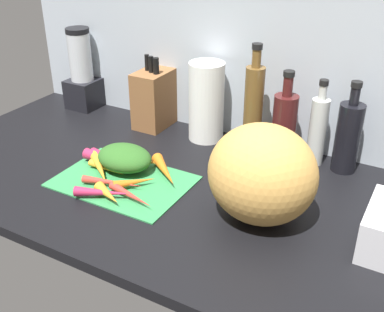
# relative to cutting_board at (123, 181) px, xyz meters

# --- Properties ---
(ground_plane) EXTENTS (1.70, 0.80, 0.03)m
(ground_plane) POSITION_rel_cutting_board_xyz_m (0.16, 0.08, -0.02)
(ground_plane) COLOR black
(wall_back) EXTENTS (1.70, 0.03, 0.60)m
(wall_back) POSITION_rel_cutting_board_xyz_m (0.16, 0.46, 0.30)
(wall_back) COLOR #ADB7C1
(wall_back) RESTS_ON ground_plane
(cutting_board) EXTENTS (0.38, 0.26, 0.01)m
(cutting_board) POSITION_rel_cutting_board_xyz_m (0.00, 0.00, 0.00)
(cutting_board) COLOR #338C4C
(cutting_board) RESTS_ON ground_plane
(carrot_0) EXTENTS (0.13, 0.03, 0.02)m
(carrot_0) POSITION_rel_cutting_board_xyz_m (-0.07, 0.01, 0.01)
(carrot_0) COLOR orange
(carrot_0) RESTS_ON cutting_board
(carrot_1) EXTENTS (0.15, 0.04, 0.04)m
(carrot_1) POSITION_rel_cutting_board_xyz_m (-0.08, 0.06, 0.02)
(carrot_1) COLOR #B2264C
(carrot_1) RESTS_ON cutting_board
(carrot_2) EXTENTS (0.17, 0.04, 0.04)m
(carrot_2) POSITION_rel_cutting_board_xyz_m (-0.09, 0.05, 0.02)
(carrot_2) COLOR #B2264C
(carrot_2) RESTS_ON cutting_board
(carrot_3) EXTENTS (0.16, 0.06, 0.02)m
(carrot_3) POSITION_rel_cutting_board_xyz_m (0.08, -0.07, 0.02)
(carrot_3) COLOR red
(carrot_3) RESTS_ON cutting_board
(carrot_4) EXTENTS (0.16, 0.09, 0.03)m
(carrot_4) POSITION_rel_cutting_board_xyz_m (0.01, -0.10, 0.02)
(carrot_4) COLOR #B2264C
(carrot_4) RESTS_ON cutting_board
(carrot_5) EXTENTS (0.14, 0.13, 0.03)m
(carrot_5) POSITION_rel_cutting_board_xyz_m (0.09, 0.07, 0.02)
(carrot_5) COLOR orange
(carrot_5) RESTS_ON cutting_board
(carrot_6) EXTENTS (0.18, 0.07, 0.02)m
(carrot_6) POSITION_rel_cutting_board_xyz_m (-0.00, -0.04, 0.01)
(carrot_6) COLOR red
(carrot_6) RESTS_ON cutting_board
(carrot_7) EXTENTS (0.10, 0.07, 0.03)m
(carrot_7) POSITION_rel_cutting_board_xyz_m (0.03, -0.10, 0.02)
(carrot_7) COLOR orange
(carrot_7) RESTS_ON cutting_board
(carrot_8) EXTENTS (0.16, 0.03, 0.03)m
(carrot_8) POSITION_rel_cutting_board_xyz_m (-0.01, 0.11, 0.02)
(carrot_8) COLOR orange
(carrot_8) RESTS_ON cutting_board
(carrot_9) EXTENTS (0.10, 0.08, 0.03)m
(carrot_9) POSITION_rel_cutting_board_xyz_m (-0.07, 0.08, 0.02)
(carrot_9) COLOR orange
(carrot_9) RESTS_ON cutting_board
(carrot_10) EXTENTS (0.10, 0.11, 0.03)m
(carrot_10) POSITION_rel_cutting_board_xyz_m (0.05, -0.01, 0.02)
(carrot_10) COLOR orange
(carrot_10) RESTS_ON cutting_board
(carrot_11) EXTENTS (0.15, 0.13, 0.03)m
(carrot_11) POSITION_rel_cutting_board_xyz_m (-0.08, -0.00, 0.02)
(carrot_11) COLOR orange
(carrot_11) RESTS_ON cutting_board
(carrot_greens_pile) EXTENTS (0.17, 0.13, 0.07)m
(carrot_greens_pile) POSITION_rel_cutting_board_xyz_m (-0.03, 0.06, 0.04)
(carrot_greens_pile) COLOR #2D6023
(carrot_greens_pile) RESTS_ON cutting_board
(winter_squash) EXTENTS (0.27, 0.24, 0.25)m
(winter_squash) POSITION_rel_cutting_board_xyz_m (0.41, 0.03, 0.12)
(winter_squash) COLOR gold
(winter_squash) RESTS_ON ground_plane
(knife_block) EXTENTS (0.10, 0.15, 0.26)m
(knife_block) POSITION_rel_cutting_board_xyz_m (-0.14, 0.38, 0.10)
(knife_block) COLOR brown
(knife_block) RESTS_ON ground_plane
(blender_appliance) EXTENTS (0.11, 0.11, 0.31)m
(blender_appliance) POSITION_rel_cutting_board_xyz_m (-0.47, 0.39, 0.13)
(blender_appliance) COLOR black
(blender_appliance) RESTS_ON ground_plane
(paper_towel_roll) EXTENTS (0.12, 0.12, 0.26)m
(paper_towel_roll) POSITION_rel_cutting_board_xyz_m (0.07, 0.37, 0.13)
(paper_towel_roll) COLOR white
(paper_towel_roll) RESTS_ON ground_plane
(bottle_0) EXTENTS (0.06, 0.06, 0.35)m
(bottle_0) POSITION_rel_cutting_board_xyz_m (0.25, 0.35, 0.15)
(bottle_0) COLOR brown
(bottle_0) RESTS_ON ground_plane
(bottle_1) EXTENTS (0.07, 0.07, 0.28)m
(bottle_1) POSITION_rel_cutting_board_xyz_m (0.34, 0.36, 0.11)
(bottle_1) COLOR #471919
(bottle_1) RESTS_ON ground_plane
(bottle_2) EXTENTS (0.05, 0.05, 0.27)m
(bottle_2) POSITION_rel_cutting_board_xyz_m (0.44, 0.38, 0.11)
(bottle_2) COLOR silver
(bottle_2) RESTS_ON ground_plane
(bottle_3) EXTENTS (0.07, 0.07, 0.28)m
(bottle_3) POSITION_rel_cutting_board_xyz_m (0.53, 0.38, 0.11)
(bottle_3) COLOR black
(bottle_3) RESTS_ON ground_plane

